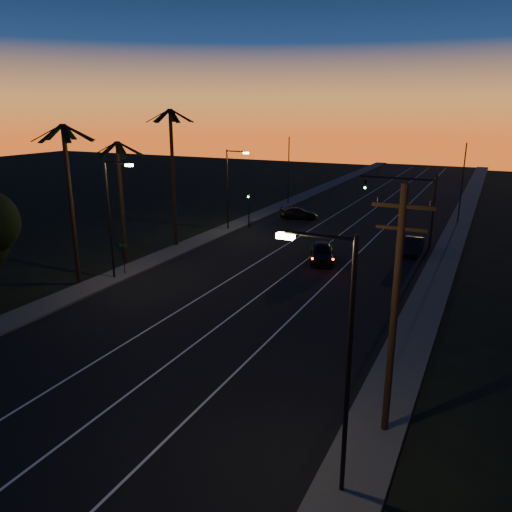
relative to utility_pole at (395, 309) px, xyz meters
The scene contains 21 objects.
road 23.72m from the utility_pole, 120.11° to the left, with size 20.00×170.00×0.01m, color black.
sidewalk_left 30.78m from the utility_pole, 138.74° to the left, with size 2.40×170.00×0.16m, color #353533.
sidewalk_right 20.68m from the utility_pole, 91.15° to the left, with size 2.40×170.00×0.16m, color #353533.
lane_stripe_left 25.32m from the utility_pole, 126.13° to the left, with size 0.12×160.00×0.01m, color silver.
lane_stripe_mid 23.48m from the utility_pole, 119.03° to the left, with size 0.12×160.00×0.01m, color silver.
lane_stripe_right 22.04m from the utility_pole, 110.81° to the left, with size 0.12×160.00×0.01m, color silver.
palm_near 25.55m from the utility_pole, 161.71° to the left, with size 4.25×4.16×11.53m.
palm_mid 28.49m from the utility_pole, 150.55° to the left, with size 4.25×4.16×10.03m.
palm_far 31.17m from the utility_pole, 139.96° to the left, with size 4.25×4.16×12.53m.
streetlight_left_near 24.44m from the utility_pole, 155.85° to the left, with size 2.55×0.26×9.00m.
streetlight_left_far 35.79m from the utility_pole, 128.52° to the left, with size 2.55×0.26×8.50m.
streetlight_right_near 4.10m from the utility_pole, 102.67° to the right, with size 2.55×0.26×9.00m.
street_sign 25.22m from the utility_pole, 153.85° to the left, with size 0.70×0.06×2.60m.
utility_pole is the anchor object (origin of this frame).
signal_mast 30.33m from the utility_pole, 98.47° to the left, with size 7.10×0.41×7.00m.
signal_post 36.74m from the utility_pole, 125.13° to the left, with size 0.28×0.37×4.20m.
far_pole_left 50.36m from the utility_pole, 116.67° to the left, with size 0.14×0.14×9.00m, color black.
far_pole_right 42.01m from the utility_pole, 90.82° to the left, with size 0.14×0.14×9.00m, color black.
lead_car 23.79m from the utility_pole, 114.70° to the left, with size 3.49×5.61×1.62m.
right_car 27.77m from the utility_pole, 96.84° to the left, with size 1.51×4.30×1.42m.
cross_car 40.94m from the utility_pole, 115.97° to the left, with size 4.73×2.96×1.28m.
Camera 1 is at (14.45, -7.78, 12.46)m, focal length 35.00 mm.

